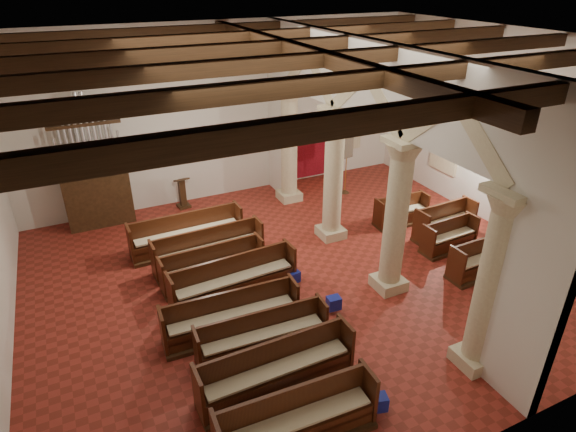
{
  "coord_description": "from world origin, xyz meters",
  "views": [
    {
      "loc": [
        -4.99,
        -9.7,
        7.44
      ],
      "look_at": [
        -0.15,
        0.5,
        1.61
      ],
      "focal_mm": 30.0,
      "sensor_mm": 36.0,
      "label": 1
    }
  ],
  "objects_px": {
    "pipe_organ": "(96,184)",
    "lectern": "(183,195)",
    "nave_pew_0": "(297,426)",
    "aisle_pew_0": "(480,264)",
    "processional_banner": "(346,173)"
  },
  "relations": [
    {
      "from": "pipe_organ",
      "to": "lectern",
      "type": "height_order",
      "value": "pipe_organ"
    },
    {
      "from": "nave_pew_0",
      "to": "aisle_pew_0",
      "type": "xyz_separation_m",
      "value": [
        6.75,
        2.51,
        -0.02
      ]
    },
    {
      "from": "lectern",
      "to": "nave_pew_0",
      "type": "relative_size",
      "value": 0.4
    },
    {
      "from": "pipe_organ",
      "to": "lectern",
      "type": "relative_size",
      "value": 3.82
    },
    {
      "from": "aisle_pew_0",
      "to": "nave_pew_0",
      "type": "bearing_deg",
      "value": -161.26
    },
    {
      "from": "pipe_organ",
      "to": "processional_banner",
      "type": "bearing_deg",
      "value": -9.29
    },
    {
      "from": "pipe_organ",
      "to": "processional_banner",
      "type": "relative_size",
      "value": 1.85
    },
    {
      "from": "aisle_pew_0",
      "to": "processional_banner",
      "type": "bearing_deg",
      "value": 92.6
    },
    {
      "from": "nave_pew_0",
      "to": "aisle_pew_0",
      "type": "distance_m",
      "value": 7.21
    },
    {
      "from": "lectern",
      "to": "aisle_pew_0",
      "type": "distance_m",
      "value": 9.76
    },
    {
      "from": "lectern",
      "to": "nave_pew_0",
      "type": "distance_m",
      "value": 10.08
    },
    {
      "from": "processional_banner",
      "to": "lectern",
      "type": "bearing_deg",
      "value": 155.96
    },
    {
      "from": "pipe_organ",
      "to": "aisle_pew_0",
      "type": "height_order",
      "value": "pipe_organ"
    },
    {
      "from": "pipe_organ",
      "to": "nave_pew_0",
      "type": "xyz_separation_m",
      "value": [
        2.12,
        -10.07,
        -1.01
      ]
    },
    {
      "from": "pipe_organ",
      "to": "nave_pew_0",
      "type": "relative_size",
      "value": 1.51
    }
  ]
}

